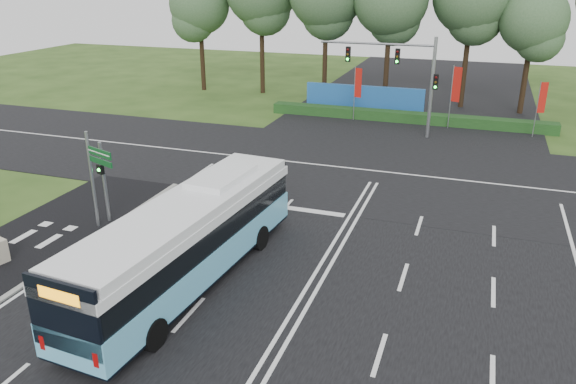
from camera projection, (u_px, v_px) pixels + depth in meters
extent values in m
plane|color=#2A4617|center=(321.00, 264.00, 22.69)|extent=(120.00, 120.00, 0.00)
cube|color=black|center=(321.00, 264.00, 22.69)|extent=(20.00, 120.00, 0.04)
cube|color=black|center=(377.00, 171.00, 33.24)|extent=(120.00, 14.00, 0.05)
cube|color=black|center=(19.00, 249.00, 23.86)|extent=(5.00, 18.00, 0.06)
cube|color=gray|center=(66.00, 258.00, 23.11)|extent=(0.25, 18.00, 0.12)
cube|color=#5FB6DC|center=(190.00, 256.00, 21.00)|extent=(3.55, 12.55, 1.13)
cube|color=black|center=(191.00, 268.00, 21.19)|extent=(3.52, 12.48, 0.31)
cube|color=black|center=(188.00, 231.00, 20.62)|extent=(3.43, 12.35, 0.98)
cube|color=white|center=(187.00, 216.00, 20.40)|extent=(3.55, 12.55, 0.36)
cube|color=white|center=(186.00, 207.00, 20.27)|extent=(3.46, 12.05, 0.36)
cube|color=white|center=(222.00, 177.00, 22.35)|extent=(1.89, 3.22, 0.26)
cube|color=black|center=(64.00, 318.00, 15.38)|extent=(2.50, 0.32, 2.27)
cube|color=orange|center=(59.00, 296.00, 15.08)|extent=(1.44, 0.17, 0.36)
cylinder|color=black|center=(211.00, 228.00, 24.65)|extent=(0.37, 1.09, 1.07)
cylinder|color=black|center=(260.00, 238.00, 23.75)|extent=(0.37, 1.09, 1.07)
cylinder|color=black|center=(93.00, 317.00, 18.32)|extent=(0.37, 1.09, 1.07)
cylinder|color=black|center=(154.00, 334.00, 17.41)|extent=(0.37, 1.09, 1.07)
cylinder|color=gray|center=(105.00, 183.00, 25.90)|extent=(0.16, 0.16, 3.91)
cube|color=black|center=(100.00, 169.00, 25.48)|extent=(0.36, 0.29, 0.45)
sphere|color=#19F233|center=(99.00, 170.00, 25.39)|extent=(0.16, 0.16, 0.16)
cylinder|color=gray|center=(92.00, 181.00, 25.21)|extent=(0.14, 0.14, 4.58)
cube|color=#0B401A|center=(99.00, 153.00, 24.15)|extent=(1.63, 0.67, 0.34)
cube|color=#0B401A|center=(100.00, 162.00, 24.30)|extent=(1.63, 0.67, 0.25)
cube|color=white|center=(99.00, 153.00, 24.12)|extent=(1.50, 0.58, 0.05)
cylinder|color=gray|center=(354.00, 94.00, 44.10)|extent=(0.07, 0.07, 4.24)
cube|color=#AD160E|center=(358.00, 83.00, 43.60)|extent=(0.55, 0.21, 2.26)
cylinder|color=gray|center=(451.00, 97.00, 41.58)|extent=(0.07, 0.07, 4.75)
cube|color=#AD160E|center=(457.00, 85.00, 41.01)|extent=(0.60, 0.27, 2.53)
cylinder|color=gray|center=(537.00, 110.00, 39.46)|extent=(0.06, 0.06, 4.03)
cube|color=#AD160E|center=(543.00, 98.00, 39.16)|extent=(0.51, 0.24, 2.15)
cylinder|color=gray|center=(431.00, 89.00, 38.84)|extent=(0.24, 0.24, 7.00)
cylinder|color=gray|center=(377.00, 44.00, 39.00)|extent=(8.00, 0.16, 0.16)
cube|color=black|center=(397.00, 56.00, 38.83)|extent=(0.32, 0.28, 1.05)
cube|color=black|center=(348.00, 54.00, 39.90)|extent=(0.32, 0.28, 1.05)
cube|color=black|center=(436.00, 82.00, 38.58)|extent=(0.32, 0.28, 1.05)
cube|color=#153714|center=(407.00, 117.00, 44.10)|extent=(22.00, 1.20, 0.80)
cube|color=#1D569F|center=(364.00, 99.00, 47.26)|extent=(10.00, 0.30, 2.20)
cylinder|color=black|center=(202.00, 50.00, 55.14)|extent=(0.44, 0.44, 7.83)
sphere|color=#365733|center=(199.00, 4.00, 53.56)|extent=(5.77, 5.77, 5.77)
cylinder|color=black|center=(262.00, 45.00, 53.50)|extent=(0.44, 0.44, 9.11)
cylinder|color=black|center=(325.00, 50.00, 50.51)|extent=(0.44, 0.44, 8.97)
cylinder|color=black|center=(387.00, 56.00, 48.50)|extent=(0.44, 0.44, 8.56)
cylinder|color=black|center=(466.00, 56.00, 47.60)|extent=(0.44, 0.44, 8.86)
cylinder|color=black|center=(526.00, 70.00, 45.70)|extent=(0.44, 0.44, 7.19)
sphere|color=#365733|center=(534.00, 19.00, 44.25)|extent=(5.30, 5.30, 5.30)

